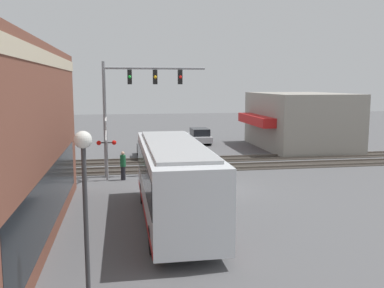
% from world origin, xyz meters
% --- Properties ---
extents(ground_plane, '(120.00, 120.00, 0.00)m').
position_xyz_m(ground_plane, '(0.00, 0.00, 0.00)').
color(ground_plane, '#565659').
extents(shop_building, '(10.65, 8.31, 4.96)m').
position_xyz_m(shop_building, '(13.99, -11.00, 2.48)').
color(shop_building, gray).
rests_on(shop_building, ground).
extents(city_bus, '(10.35, 2.59, 3.38)m').
position_xyz_m(city_bus, '(-5.15, 2.80, 1.86)').
color(city_bus, silver).
rests_on(city_bus, ground).
extents(traffic_signal_gantry, '(0.42, 6.41, 7.17)m').
position_xyz_m(traffic_signal_gantry, '(4.43, 4.09, 5.25)').
color(traffic_signal_gantry, gray).
rests_on(traffic_signal_gantry, ground).
extents(crossing_signal, '(1.41, 1.18, 3.81)m').
position_xyz_m(crossing_signal, '(3.28, 5.84, 2.30)').
color(crossing_signal, gray).
rests_on(crossing_signal, ground).
extents(streetlamp, '(0.44, 0.44, 4.68)m').
position_xyz_m(streetlamp, '(-11.95, 5.87, 2.80)').
color(streetlamp, '#38383A').
rests_on(streetlamp, ground).
extents(rail_track_near, '(2.60, 60.00, 0.15)m').
position_xyz_m(rail_track_near, '(6.00, 0.00, 0.03)').
color(rail_track_near, '#332D28').
rests_on(rail_track_near, ground).
extents(rail_track_far, '(2.60, 60.00, 0.15)m').
position_xyz_m(rail_track_far, '(9.20, 0.00, 0.03)').
color(rail_track_far, '#332D28').
rests_on(rail_track_far, ground).
extents(parked_car_black, '(4.48, 1.82, 1.47)m').
position_xyz_m(parked_car_black, '(10.97, 2.80, 0.68)').
color(parked_car_black, black).
rests_on(parked_car_black, ground).
extents(parked_car_silver, '(4.49, 1.82, 1.49)m').
position_xyz_m(parked_car_silver, '(18.26, -2.60, 0.69)').
color(parked_car_silver, '#B7B7BC').
rests_on(parked_car_silver, ground).
extents(pedestrian_near_bus, '(0.34, 0.34, 1.81)m').
position_xyz_m(pedestrian_near_bus, '(-1.51, 0.57, 0.93)').
color(pedestrian_near_bus, '#2D3351').
rests_on(pedestrian_near_bus, ground).
extents(pedestrian_at_crossing, '(0.34, 0.34, 1.75)m').
position_xyz_m(pedestrian_at_crossing, '(3.18, 4.89, 0.90)').
color(pedestrian_at_crossing, black).
rests_on(pedestrian_at_crossing, ground).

